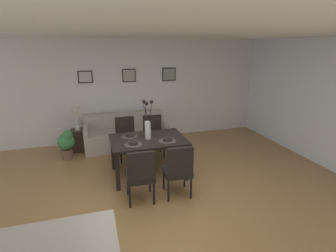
{
  "coord_description": "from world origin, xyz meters",
  "views": [
    {
      "loc": [
        -0.93,
        -3.51,
        2.43
      ],
      "look_at": [
        0.46,
        1.15,
        0.92
      ],
      "focal_mm": 27.79,
      "sensor_mm": 36.0,
      "label": 1
    }
  ],
  "objects": [
    {
      "name": "side_table",
      "position": [
        -1.31,
        2.71,
        0.26
      ],
      "size": [
        0.36,
        0.36,
        0.52
      ],
      "primitive_type": "cube",
      "color": "#33261E",
      "rests_on": "ground"
    },
    {
      "name": "placemat_far_left",
      "position": [
        0.34,
        0.81,
        0.74
      ],
      "size": [
        0.32,
        0.32,
        0.01
      ],
      "primitive_type": "cylinder",
      "color": "#4C4742",
      "rests_on": "dining_table"
    },
    {
      "name": "back_wall_panel",
      "position": [
        0.0,
        3.25,
        1.3
      ],
      "size": [
        9.0,
        0.1,
        2.6
      ],
      "primitive_type": "cube",
      "color": "silver",
      "rests_on": "ground"
    },
    {
      "name": "ground_plane",
      "position": [
        0.0,
        0.0,
        0.0
      ],
      "size": [
        9.0,
        9.0,
        0.0
      ],
      "primitive_type": "plane",
      "color": "olive"
    },
    {
      "name": "side_window_wall",
      "position": [
        3.65,
        0.4,
        1.3
      ],
      "size": [
        0.1,
        6.3,
        2.6
      ],
      "primitive_type": "cube",
      "color": "white",
      "rests_on": "ground"
    },
    {
      "name": "sofa",
      "position": [
        -0.18,
        2.7,
        0.28
      ],
      "size": [
        2.0,
        0.84,
        0.8
      ],
      "color": "#A89E8E",
      "rests_on": "ground"
    },
    {
      "name": "bowl_near_right",
      "position": [
        -0.29,
        1.25,
        0.78
      ],
      "size": [
        0.17,
        0.17,
        0.07
      ],
      "color": "#2D2826",
      "rests_on": "dining_table"
    },
    {
      "name": "framed_picture_right",
      "position": [
        1.09,
        3.18,
        1.7
      ],
      "size": [
        0.36,
        0.03,
        0.35
      ],
      "color": "black"
    },
    {
      "name": "bowl_far_left",
      "position": [
        0.34,
        0.81,
        0.78
      ],
      "size": [
        0.17,
        0.17,
        0.07
      ],
      "color": "#2D2826",
      "rests_on": "dining_table"
    },
    {
      "name": "table_lamp",
      "position": [
        -1.31,
        2.71,
        0.89
      ],
      "size": [
        0.22,
        0.22,
        0.51
      ],
      "color": "beige",
      "rests_on": "side_table"
    },
    {
      "name": "ceiling_panel",
      "position": [
        0.0,
        0.4,
        2.64
      ],
      "size": [
        9.0,
        7.2,
        0.08
      ],
      "primitive_type": "cube",
      "color": "white"
    },
    {
      "name": "framed_picture_left",
      "position": [
        -1.03,
        3.18,
        1.7
      ],
      "size": [
        0.34,
        0.03,
        0.29
      ],
      "color": "black"
    },
    {
      "name": "dining_table",
      "position": [
        0.03,
        1.03,
        0.65
      ],
      "size": [
        1.4,
        0.99,
        0.74
      ],
      "color": "black",
      "rests_on": "ground"
    },
    {
      "name": "bowl_near_left",
      "position": [
        -0.29,
        0.81,
        0.78
      ],
      "size": [
        0.17,
        0.17,
        0.07
      ],
      "color": "#2D2826",
      "rests_on": "dining_table"
    },
    {
      "name": "dining_chair_near_left",
      "position": [
        -0.3,
        0.12,
        0.51
      ],
      "size": [
        0.46,
        0.46,
        0.92
      ],
      "color": "black",
      "rests_on": "ground"
    },
    {
      "name": "placemat_near_left",
      "position": [
        -0.29,
        0.81,
        0.74
      ],
      "size": [
        0.32,
        0.32,
        0.01
      ],
      "primitive_type": "cylinder",
      "color": "#4C4742",
      "rests_on": "dining_table"
    },
    {
      "name": "potted_plant",
      "position": [
        -1.55,
        2.27,
        0.37
      ],
      "size": [
        0.36,
        0.36,
        0.67
      ],
      "color": "brown",
      "rests_on": "ground"
    },
    {
      "name": "centerpiece_vase",
      "position": [
        0.03,
        1.03,
        1.02
      ],
      "size": [
        0.21,
        0.23,
        0.73
      ],
      "color": "silver",
      "rests_on": "dining_table"
    },
    {
      "name": "dining_chair_far_left",
      "position": [
        0.33,
        0.12,
        0.51
      ],
      "size": [
        0.47,
        0.47,
        0.92
      ],
      "color": "black",
      "rests_on": "ground"
    },
    {
      "name": "dining_chair_near_right",
      "position": [
        -0.26,
        1.96,
        0.51
      ],
      "size": [
        0.47,
        0.47,
        0.92
      ],
      "color": "black",
      "rests_on": "ground"
    },
    {
      "name": "placemat_near_right",
      "position": [
        -0.29,
        1.25,
        0.74
      ],
      "size": [
        0.32,
        0.32,
        0.01
      ],
      "primitive_type": "cylinder",
      "color": "#4C4742",
      "rests_on": "dining_table"
    },
    {
      "name": "framed_picture_center",
      "position": [
        0.03,
        3.18,
        1.7
      ],
      "size": [
        0.34,
        0.03,
        0.33
      ],
      "color": "black"
    },
    {
      "name": "dining_chair_far_right",
      "position": [
        0.34,
        1.93,
        0.51
      ],
      "size": [
        0.46,
        0.46,
        0.92
      ],
      "color": "black",
      "rests_on": "ground"
    }
  ]
}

